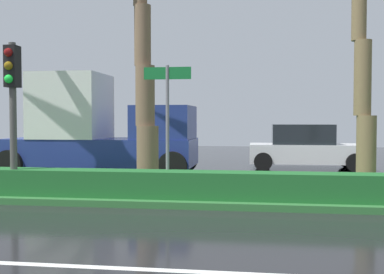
# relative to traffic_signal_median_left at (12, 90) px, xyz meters

# --- Properties ---
(ground_plane) EXTENTS (90.00, 42.00, 0.10)m
(ground_plane) POSITION_rel_traffic_signal_median_left_xyz_m (5.23, 2.56, -2.63)
(ground_plane) COLOR black
(near_lane_divider_stripe) EXTENTS (81.00, 0.14, 0.01)m
(near_lane_divider_stripe) POSITION_rel_traffic_signal_median_left_xyz_m (5.23, -4.44, -2.58)
(near_lane_divider_stripe) COLOR white
(near_lane_divider_stripe) RESTS_ON ground_plane
(median_strip) EXTENTS (85.50, 4.00, 0.15)m
(median_strip) POSITION_rel_traffic_signal_median_left_xyz_m (5.23, 1.56, -2.50)
(median_strip) COLOR #2D6B33
(median_strip) RESTS_ON ground_plane
(median_hedge) EXTENTS (76.50, 0.70, 0.60)m
(median_hedge) POSITION_rel_traffic_signal_median_left_xyz_m (5.23, 0.16, -2.13)
(median_hedge) COLOR #1E6028
(median_hedge) RESTS_ON median_strip
(traffic_signal_median_left) EXTENTS (0.28, 0.43, 3.53)m
(traffic_signal_median_left) POSITION_rel_traffic_signal_median_left_xyz_m (0.00, 0.00, 0.00)
(traffic_signal_median_left) COLOR #4C4C47
(traffic_signal_median_left) RESTS_ON median_strip
(street_name_sign) EXTENTS (1.10, 0.08, 3.00)m
(street_name_sign) POSITION_rel_traffic_signal_median_left_xyz_m (3.54, 0.48, -0.50)
(street_name_sign) COLOR slate
(street_name_sign) RESTS_ON median_strip
(box_truck_lead) EXTENTS (6.40, 2.64, 3.46)m
(box_truck_lead) POSITION_rel_traffic_signal_median_left_xyz_m (0.21, 5.30, -1.03)
(box_truck_lead) COLOR navy
(box_truck_lead) RESTS_ON ground_plane
(car_in_traffic_leading) EXTENTS (4.30, 2.02, 1.72)m
(car_in_traffic_leading) POSITION_rel_traffic_signal_median_left_xyz_m (7.39, 8.38, -1.75)
(car_in_traffic_leading) COLOR white
(car_in_traffic_leading) RESTS_ON ground_plane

